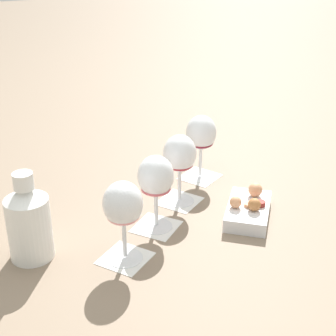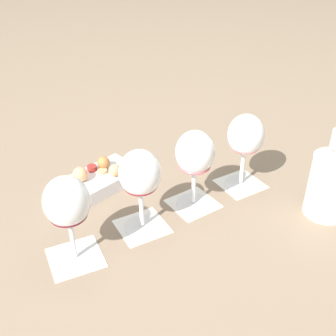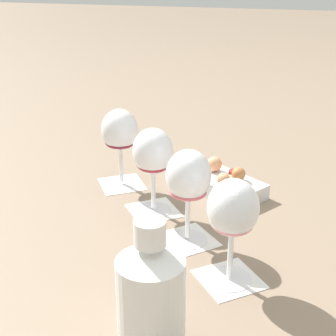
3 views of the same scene
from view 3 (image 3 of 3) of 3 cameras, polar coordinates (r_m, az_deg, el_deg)
name	(u,v)px [view 3 (image 3 of 3)]	position (r m, az deg, el deg)	size (l,w,h in m)	color
ground_plane	(167,223)	(1.02, -0.13, -6.16)	(8.00, 8.00, 0.00)	#7F6B56
tasting_card_0	(229,279)	(0.87, 6.77, -12.11)	(0.13, 0.13, 0.00)	white
tasting_card_1	(187,240)	(0.97, 2.16, -7.93)	(0.14, 0.14, 0.00)	white
tasting_card_2	(154,210)	(1.07, -1.61, -4.71)	(0.13, 0.13, 0.00)	white
tasting_card_3	(122,184)	(1.19, -5.14, -1.78)	(0.13, 0.13, 0.00)	white
wine_glass_0	(233,213)	(0.81, 7.18, -5.00)	(0.08, 0.08, 0.18)	white
wine_glass_1	(188,180)	(0.91, 2.27, -1.31)	(0.08, 0.08, 0.18)	white
wine_glass_2	(153,156)	(1.02, -1.68, 1.37)	(0.08, 0.08, 0.18)	white
wine_glass_3	(120,134)	(1.14, -5.35, 3.78)	(0.08, 0.08, 0.18)	white
ceramic_vase	(151,295)	(0.69, -1.91, -13.90)	(0.09, 0.09, 0.20)	white
snack_dish	(226,183)	(1.15, 6.41, -1.72)	(0.19, 0.18, 0.07)	silver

